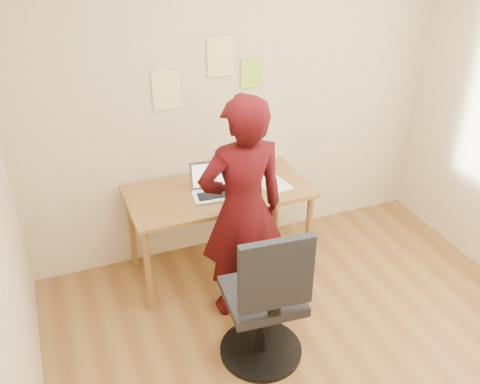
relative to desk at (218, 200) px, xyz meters
name	(u,v)px	position (x,y,z in m)	size (l,w,h in m)	color
room	(356,200)	(0.29, -1.38, 0.70)	(3.58, 3.58, 2.78)	brown
desk	(218,200)	(0.00, 0.00, 0.00)	(1.40, 0.70, 0.74)	olive
laptop	(212,187)	(-0.06, -0.03, 0.14)	(0.34, 0.31, 0.22)	#B6B6BD
paper_sheet	(272,183)	(0.43, -0.06, 0.09)	(0.21, 0.30, 0.00)	white
phone	(248,197)	(0.17, -0.19, 0.09)	(0.08, 0.13, 0.01)	black
wall_note_left	(166,90)	(-0.27, 0.36, 0.81)	(0.21, 0.00, 0.30)	#E9E28B
wall_note_mid	(221,57)	(0.17, 0.36, 1.01)	(0.21, 0.00, 0.30)	#E9E28B
wall_note_right	(252,73)	(0.42, 0.36, 0.86)	(0.18, 0.00, 0.24)	#A0DB31
office_chair	(266,307)	(-0.06, -1.06, -0.19)	(0.56, 0.56, 1.08)	black
person	(242,211)	(0.00, -0.51, 0.19)	(0.62, 0.40, 1.69)	#36070A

